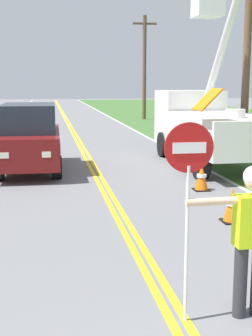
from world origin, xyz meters
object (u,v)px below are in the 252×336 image
at_px(flagger_worker, 251,232).
at_px(traffic_cone_mid, 202,178).
at_px(oncoming_suv_nearest, 30,137).
at_px(utility_pole_near, 247,47).
at_px(traffic_cone_lead, 232,206).
at_px(utility_pole_mid, 144,66).
at_px(utility_bucket_truck, 206,122).
at_px(stop_sign_paddle, 188,178).

distance_m(flagger_worker, traffic_cone_mid, 6.74).
bearing_deg(oncoming_suv_nearest, utility_pole_near, 9.89).
relative_size(flagger_worker, traffic_cone_mid, 2.61).
distance_m(flagger_worker, traffic_cone_lead, 3.98).
relative_size(utility_pole_mid, traffic_cone_mid, 10.89).
bearing_deg(utility_bucket_truck, oncoming_suv_nearest, -176.20).
relative_size(utility_bucket_truck, oncoming_suv_nearest, 1.47).
bearing_deg(utility_bucket_truck, utility_pole_near, 28.19).
distance_m(stop_sign_paddle, utility_pole_near, 12.91).
distance_m(utility_pole_near, utility_pole_mid, 18.96).
distance_m(utility_bucket_truck, utility_pole_near, 3.26).
distance_m(oncoming_suv_nearest, utility_pole_mid, 21.97).
bearing_deg(utility_pole_near, traffic_cone_mid, -123.36).
height_order(utility_bucket_truck, traffic_cone_mid, utility_bucket_truck).
height_order(utility_pole_mid, traffic_cone_mid, utility_pole_mid).
bearing_deg(utility_pole_near, utility_bucket_truck, -151.81).
relative_size(stop_sign_paddle, traffic_cone_mid, 3.33).
bearing_deg(utility_pole_near, flagger_worker, -112.94).
distance_m(utility_pole_near, traffic_cone_mid, 6.90).
height_order(utility_bucket_truck, oncoming_suv_nearest, utility_bucket_truck).
distance_m(oncoming_suv_nearest, traffic_cone_lead, 7.63).
height_order(stop_sign_paddle, utility_pole_mid, utility_pole_mid).
relative_size(utility_bucket_truck, utility_pole_near, 0.90).
height_order(utility_bucket_truck, utility_pole_mid, utility_pole_mid).
xyz_separation_m(oncoming_suv_nearest, traffic_cone_lead, (4.15, -6.37, -0.72)).
distance_m(flagger_worker, stop_sign_paddle, 1.02).
height_order(utility_pole_mid, traffic_cone_lead, utility_pole_mid).
bearing_deg(oncoming_suv_nearest, traffic_cone_mid, -38.59).
height_order(utility_pole_near, traffic_cone_mid, utility_pole_near).
xyz_separation_m(utility_bucket_truck, traffic_cone_mid, (-1.46, -3.94, -1.09)).
bearing_deg(oncoming_suv_nearest, traffic_cone_lead, -56.94).
bearing_deg(flagger_worker, utility_bucket_truck, 73.66).
height_order(utility_bucket_truck, utility_pole_near, utility_pole_near).
height_order(utility_pole_near, utility_pole_mid, utility_pole_near).
distance_m(stop_sign_paddle, traffic_cone_mid, 7.07).
xyz_separation_m(oncoming_suv_nearest, traffic_cone_mid, (4.45, -3.55, -0.72)).
relative_size(stop_sign_paddle, utility_bucket_truck, 0.34).
bearing_deg(flagger_worker, traffic_cone_lead, 70.59).
relative_size(utility_pole_near, traffic_cone_mid, 10.90).
height_order(oncoming_suv_nearest, traffic_cone_lead, oncoming_suv_nearest).
height_order(stop_sign_paddle, traffic_cone_lead, stop_sign_paddle).
bearing_deg(utility_bucket_truck, stop_sign_paddle, -110.12).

